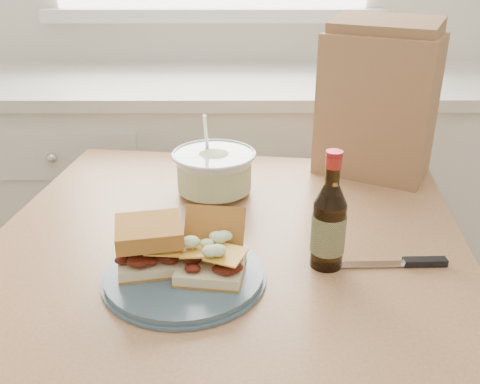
{
  "coord_description": "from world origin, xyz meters",
  "views": [
    {
      "loc": [
        0.1,
        -0.22,
        1.37
      ],
      "look_at": [
        0.1,
        0.8,
        0.9
      ],
      "focal_mm": 40.0,
      "sensor_mm": 36.0,
      "label": 1
    }
  ],
  "objects_px": {
    "plate": "(184,275)",
    "beer_bottle": "(329,224)",
    "paper_bag": "(377,105)",
    "coleslaw_bowl": "(214,173)",
    "dining_table": "(227,289)"
  },
  "relations": [
    {
      "from": "coleslaw_bowl",
      "to": "plate",
      "type": "bearing_deg",
      "value": -96.13
    },
    {
      "from": "dining_table",
      "to": "beer_bottle",
      "type": "height_order",
      "value": "beer_bottle"
    },
    {
      "from": "dining_table",
      "to": "coleslaw_bowl",
      "type": "height_order",
      "value": "coleslaw_bowl"
    },
    {
      "from": "beer_bottle",
      "to": "paper_bag",
      "type": "height_order",
      "value": "paper_bag"
    },
    {
      "from": "plate",
      "to": "beer_bottle",
      "type": "xyz_separation_m",
      "value": [
        0.27,
        0.05,
        0.08
      ]
    },
    {
      "from": "plate",
      "to": "paper_bag",
      "type": "bearing_deg",
      "value": 48.5
    },
    {
      "from": "coleslaw_bowl",
      "to": "beer_bottle",
      "type": "relative_size",
      "value": 0.88
    },
    {
      "from": "plate",
      "to": "beer_bottle",
      "type": "relative_size",
      "value": 1.25
    },
    {
      "from": "plate",
      "to": "paper_bag",
      "type": "distance_m",
      "value": 0.71
    },
    {
      "from": "plate",
      "to": "paper_bag",
      "type": "relative_size",
      "value": 0.8
    },
    {
      "from": "plate",
      "to": "paper_bag",
      "type": "height_order",
      "value": "paper_bag"
    },
    {
      "from": "coleslaw_bowl",
      "to": "beer_bottle",
      "type": "bearing_deg",
      "value": -55.34
    },
    {
      "from": "plate",
      "to": "coleslaw_bowl",
      "type": "bearing_deg",
      "value": 83.87
    },
    {
      "from": "dining_table",
      "to": "beer_bottle",
      "type": "distance_m",
      "value": 0.3
    },
    {
      "from": "paper_bag",
      "to": "plate",
      "type": "bearing_deg",
      "value": -103.91
    }
  ]
}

